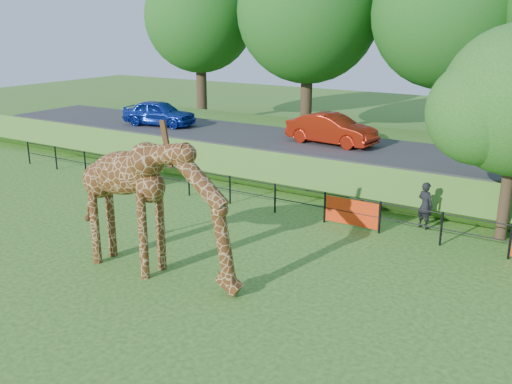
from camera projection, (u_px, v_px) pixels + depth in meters
ground at (116, 299)px, 14.46m from camera, size 90.00×90.00×0.00m
giraffe at (155, 208)px, 15.29m from camera, size 5.43×1.04×3.87m
perimeter_fence at (275, 198)px, 20.79m from camera, size 28.07×0.10×1.10m
embankment at (355, 156)px, 26.84m from camera, size 40.00×9.00×1.30m
road at (343, 147)px, 25.42m from camera, size 40.00×5.00×0.12m
car_blue at (159, 113)px, 30.07m from camera, size 4.11×2.17×1.33m
car_red at (332, 129)px, 25.52m from camera, size 4.25×1.86×1.36m
visitor at (425, 205)px, 19.17m from camera, size 0.70×0.60×1.61m
bg_tree_line at (446, 12)px, 29.25m from camera, size 37.30×8.80×11.82m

